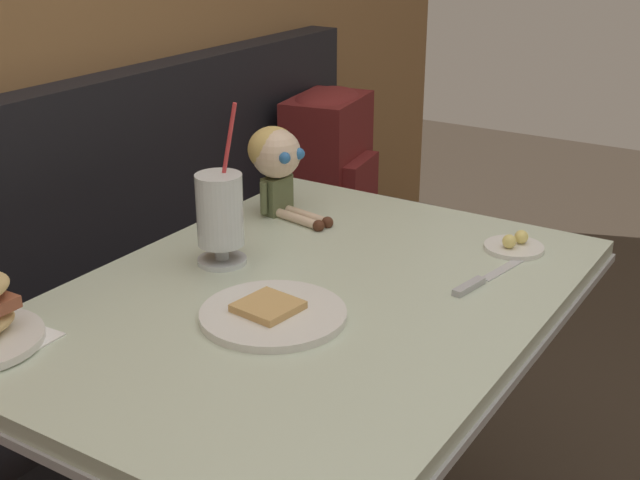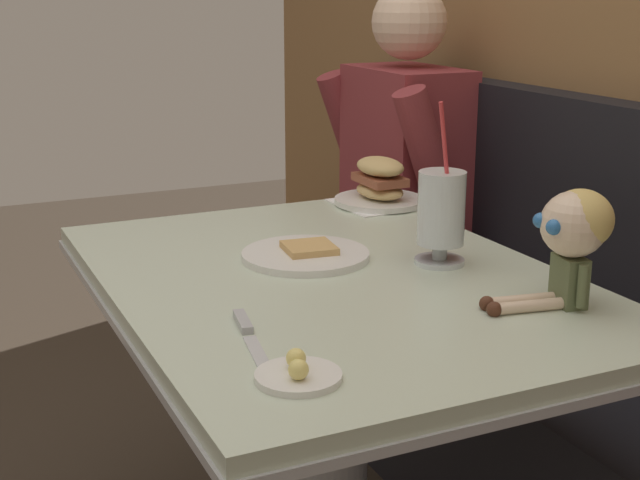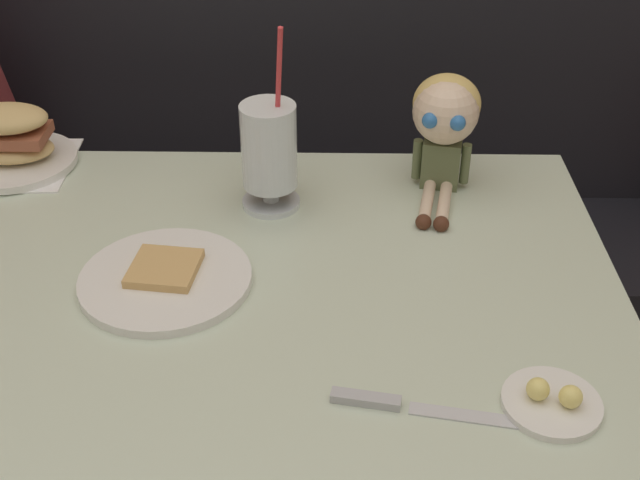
% 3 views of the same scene
% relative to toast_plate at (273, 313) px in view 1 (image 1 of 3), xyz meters
% --- Properties ---
extents(booth_bench, '(2.60, 0.48, 1.00)m').
position_rel_toast_plate_xyz_m(booth_bench, '(0.11, 0.63, -0.42)').
color(booth_bench, black).
rests_on(booth_bench, ground).
extents(diner_table, '(1.11, 0.81, 0.74)m').
position_rel_toast_plate_xyz_m(diner_table, '(0.11, 0.00, -0.21)').
color(diner_table, beige).
rests_on(diner_table, ground).
extents(toast_plate, '(0.25, 0.25, 0.03)m').
position_rel_toast_plate_xyz_m(toast_plate, '(0.00, 0.00, 0.00)').
color(toast_plate, white).
rests_on(toast_plate, diner_table).
extents(milkshake_glass, '(0.10, 0.10, 0.31)m').
position_rel_toast_plate_xyz_m(milkshake_glass, '(0.14, 0.22, 0.09)').
color(milkshake_glass, silver).
rests_on(milkshake_glass, diner_table).
extents(butter_saucer, '(0.12, 0.12, 0.04)m').
position_rel_toast_plate_xyz_m(butter_saucer, '(0.51, -0.24, 0.00)').
color(butter_saucer, white).
rests_on(butter_saucer, diner_table).
extents(butter_knife, '(0.23, 0.06, 0.01)m').
position_rel_toast_plate_xyz_m(butter_knife, '(0.32, -0.24, -0.00)').
color(butter_knife, silver).
rests_on(butter_knife, diner_table).
extents(seated_doll, '(0.13, 0.23, 0.20)m').
position_rel_toast_plate_xyz_m(seated_doll, '(0.43, 0.29, 0.12)').
color(seated_doll, '#5B6642').
rests_on(seated_doll, diner_table).
extents(backpack, '(0.33, 0.28, 0.41)m').
position_rel_toast_plate_xyz_m(backpack, '(1.16, 0.61, -0.09)').
color(backpack, maroon).
rests_on(backpack, booth_bench).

